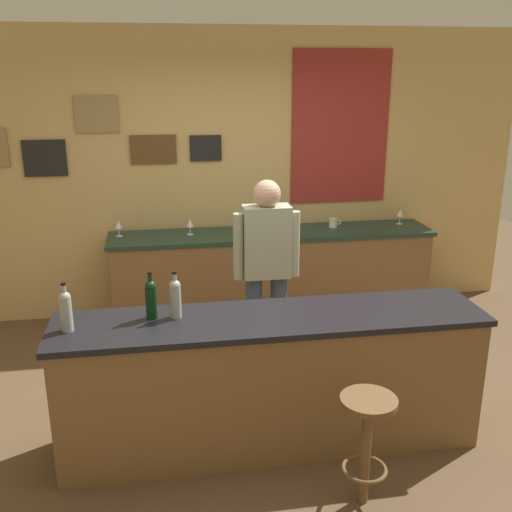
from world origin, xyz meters
The scene contains 13 objects.
ground_plane centered at (0.00, 0.00, 0.00)m, with size 10.00×10.00×0.00m, color brown.
back_wall centered at (0.01, 2.03, 1.42)m, with size 6.00×0.09×2.80m.
bar_counter centered at (0.00, -0.40, 0.46)m, with size 2.74×0.60×0.92m.
side_counter centered at (0.40, 1.65, 0.45)m, with size 3.14×0.56×0.90m.
bartender centered at (0.13, 0.52, 0.94)m, with size 0.52×0.21×1.62m.
bar_stool centered at (0.42, -1.06, 0.46)m, with size 0.32×0.32×0.68m.
wine_bottle_a centered at (-1.24, -0.42, 1.06)m, with size 0.07×0.07×0.31m.
wine_bottle_b centered at (-0.74, -0.30, 1.06)m, with size 0.07×0.07×0.31m.
wine_bottle_c centered at (-0.59, -0.32, 1.06)m, with size 0.07×0.07×0.31m.
wine_glass_a centered at (-1.06, 1.73, 1.01)m, with size 0.07×0.07×0.16m.
wine_glass_b centered at (-0.39, 1.68, 1.01)m, with size 0.07×0.07×0.16m.
wine_glass_c centered at (1.73, 1.74, 1.01)m, with size 0.07×0.07×0.16m.
coffee_mug centered at (1.03, 1.72, 0.95)m, with size 0.12×0.08×0.09m.
Camera 1 is at (-0.66, -3.78, 2.41)m, focal length 41.54 mm.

